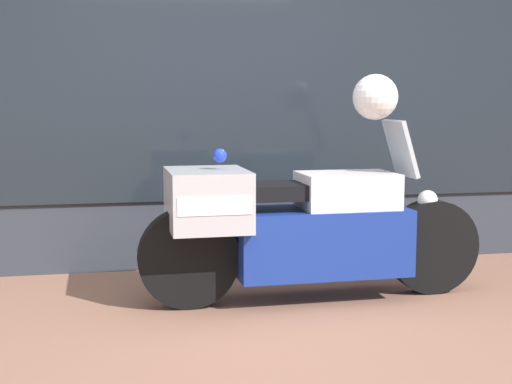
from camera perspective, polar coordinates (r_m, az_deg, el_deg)
name	(u,v)px	position (r m, az deg, el deg)	size (l,w,h in m)	color
ground_plane	(266,339)	(4.10, 0.81, -11.71)	(60.00, 60.00, 0.00)	#8E604C
shop_building	(168,8)	(5.84, -7.05, 14.38)	(6.66, 0.55, 4.10)	#333842
window_display	(248,202)	(5.98, -0.65, -0.84)	(5.48, 0.30, 2.05)	slate
paramedic_motorcycle	(296,225)	(4.74, 3.18, -2.63)	(2.36, 0.64, 1.21)	black
white_helmet	(375,97)	(4.84, 9.53, 7.50)	(0.30, 0.30, 0.30)	white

